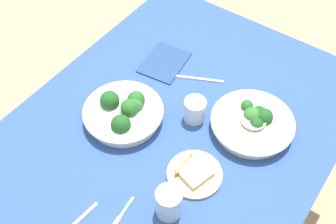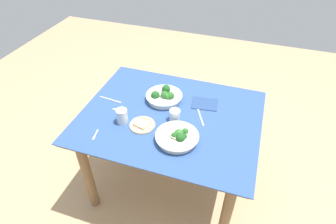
{
  "view_description": "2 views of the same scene",
  "coord_description": "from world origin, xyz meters",
  "px_view_note": "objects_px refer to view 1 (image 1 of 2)",
  "views": [
    {
      "loc": [
        0.73,
        0.48,
        1.88
      ],
      "look_at": [
        0.0,
        -0.04,
        0.78
      ],
      "focal_mm": 45.14,
      "sensor_mm": 36.0,
      "label": 1
    },
    {
      "loc": [
        -0.46,
        1.41,
        2.03
      ],
      "look_at": [
        0.02,
        -0.01,
        0.78
      ],
      "focal_mm": 30.05,
      "sensor_mm": 36.0,
      "label": 2
    }
  ],
  "objects_px": {
    "bread_side_plate": "(194,173)",
    "fork_by_near_bowl": "(123,213)",
    "broccoli_bowl_far": "(253,123)",
    "water_glass_center": "(169,203)",
    "water_glass_side": "(195,110)",
    "napkin_folded_upper": "(164,62)",
    "table_knife_left": "(196,78)",
    "broccoli_bowl_near": "(124,113)"
  },
  "relations": [
    {
      "from": "broccoli_bowl_far",
      "to": "water_glass_center",
      "type": "xyz_separation_m",
      "value": [
        0.4,
        -0.05,
        0.02
      ]
    },
    {
      "from": "napkin_folded_upper",
      "to": "water_glass_side",
      "type": "bearing_deg",
      "value": 56.77
    },
    {
      "from": "water_glass_side",
      "to": "table_knife_left",
      "type": "xyz_separation_m",
      "value": [
        -0.16,
        -0.09,
        -0.04
      ]
    },
    {
      "from": "napkin_folded_upper",
      "to": "fork_by_near_bowl",
      "type": "bearing_deg",
      "value": 24.86
    },
    {
      "from": "water_glass_center",
      "to": "napkin_folded_upper",
      "type": "distance_m",
      "value": 0.61
    },
    {
      "from": "bread_side_plate",
      "to": "table_knife_left",
      "type": "bearing_deg",
      "value": -147.63
    },
    {
      "from": "broccoli_bowl_far",
      "to": "bread_side_plate",
      "type": "bearing_deg",
      "value": -12.22
    },
    {
      "from": "napkin_folded_upper",
      "to": "bread_side_plate",
      "type": "bearing_deg",
      "value": 46.48
    },
    {
      "from": "broccoli_bowl_far",
      "to": "napkin_folded_upper",
      "type": "height_order",
      "value": "broccoli_bowl_far"
    },
    {
      "from": "water_glass_center",
      "to": "water_glass_side",
      "type": "distance_m",
      "value": 0.35
    },
    {
      "from": "water_glass_side",
      "to": "table_knife_left",
      "type": "relative_size",
      "value": 0.41
    },
    {
      "from": "bread_side_plate",
      "to": "fork_by_near_bowl",
      "type": "distance_m",
      "value": 0.24
    },
    {
      "from": "broccoli_bowl_near",
      "to": "bread_side_plate",
      "type": "distance_m",
      "value": 0.32
    },
    {
      "from": "water_glass_side",
      "to": "table_knife_left",
      "type": "height_order",
      "value": "water_glass_side"
    },
    {
      "from": "broccoli_bowl_far",
      "to": "water_glass_center",
      "type": "height_order",
      "value": "water_glass_center"
    },
    {
      "from": "broccoli_bowl_far",
      "to": "napkin_folded_upper",
      "type": "bearing_deg",
      "value": -100.95
    },
    {
      "from": "fork_by_near_bowl",
      "to": "table_knife_left",
      "type": "xyz_separation_m",
      "value": [
        -0.57,
        -0.12,
        -0.0
      ]
    },
    {
      "from": "bread_side_plate",
      "to": "fork_by_near_bowl",
      "type": "xyz_separation_m",
      "value": [
        0.22,
        -0.1,
        -0.01
      ]
    },
    {
      "from": "broccoli_bowl_near",
      "to": "table_knife_left",
      "type": "relative_size",
      "value": 1.32
    },
    {
      "from": "table_knife_left",
      "to": "napkin_folded_upper",
      "type": "distance_m",
      "value": 0.14
    },
    {
      "from": "bread_side_plate",
      "to": "fork_by_near_bowl",
      "type": "bearing_deg",
      "value": -23.65
    },
    {
      "from": "water_glass_center",
      "to": "water_glass_side",
      "type": "relative_size",
      "value": 1.22
    },
    {
      "from": "bread_side_plate",
      "to": "water_glass_side",
      "type": "distance_m",
      "value": 0.23
    },
    {
      "from": "broccoli_bowl_far",
      "to": "broccoli_bowl_near",
      "type": "relative_size",
      "value": 1.02
    },
    {
      "from": "fork_by_near_bowl",
      "to": "table_knife_left",
      "type": "relative_size",
      "value": 0.5
    },
    {
      "from": "broccoli_bowl_far",
      "to": "bread_side_plate",
      "type": "distance_m",
      "value": 0.27
    },
    {
      "from": "bread_side_plate",
      "to": "napkin_folded_upper",
      "type": "distance_m",
      "value": 0.5
    },
    {
      "from": "bread_side_plate",
      "to": "water_glass_side",
      "type": "height_order",
      "value": "water_glass_side"
    },
    {
      "from": "fork_by_near_bowl",
      "to": "water_glass_center",
      "type": "bearing_deg",
      "value": 122.45
    },
    {
      "from": "water_glass_center",
      "to": "water_glass_side",
      "type": "bearing_deg",
      "value": -158.57
    },
    {
      "from": "water_glass_center",
      "to": "fork_by_near_bowl",
      "type": "distance_m",
      "value": 0.14
    },
    {
      "from": "broccoli_bowl_far",
      "to": "bread_side_plate",
      "type": "height_order",
      "value": "broccoli_bowl_far"
    },
    {
      "from": "water_glass_center",
      "to": "napkin_folded_upper",
      "type": "bearing_deg",
      "value": -142.91
    },
    {
      "from": "water_glass_center",
      "to": "napkin_folded_upper",
      "type": "height_order",
      "value": "water_glass_center"
    },
    {
      "from": "water_glass_side",
      "to": "broccoli_bowl_near",
      "type": "bearing_deg",
      "value": -53.12
    },
    {
      "from": "bread_side_plate",
      "to": "napkin_folded_upper",
      "type": "relative_size",
      "value": 0.92
    },
    {
      "from": "fork_by_near_bowl",
      "to": "table_knife_left",
      "type": "bearing_deg",
      "value": -174.05
    },
    {
      "from": "broccoli_bowl_near",
      "to": "water_glass_center",
      "type": "bearing_deg",
      "value": 59.46
    },
    {
      "from": "water_glass_center",
      "to": "fork_by_near_bowl",
      "type": "xyz_separation_m",
      "value": [
        0.08,
        -0.1,
        -0.05
      ]
    },
    {
      "from": "water_glass_side",
      "to": "fork_by_near_bowl",
      "type": "xyz_separation_m",
      "value": [
        0.41,
        0.03,
        -0.04
      ]
    },
    {
      "from": "broccoli_bowl_near",
      "to": "napkin_folded_upper",
      "type": "distance_m",
      "value": 0.3
    },
    {
      "from": "fork_by_near_bowl",
      "to": "table_knife_left",
      "type": "distance_m",
      "value": 0.58
    }
  ]
}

